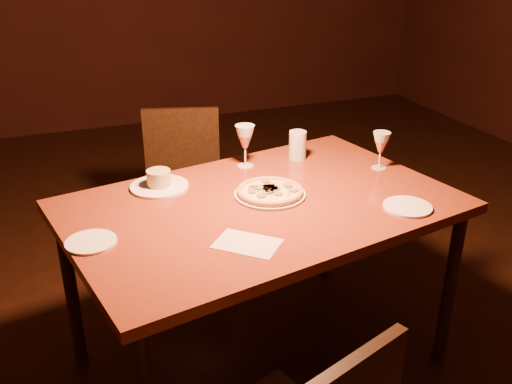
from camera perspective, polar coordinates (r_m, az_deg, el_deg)
name	(u,v)px	position (r m, az deg, el deg)	size (l,w,h in m)	color
floor	(291,314)	(3.01, 3.56, -12.07)	(7.00, 7.00, 0.00)	black
dining_table	(261,218)	(2.30, 0.53, -2.60)	(1.67, 1.24, 0.81)	maroon
chair_far	(183,181)	(3.26, -7.34, 1.09)	(0.54, 0.54, 0.89)	black
pizza_plate	(270,192)	(2.32, 1.40, 0.02)	(0.29, 0.29, 0.03)	white
ramekin_saucer	(159,182)	(2.42, -9.67, 0.98)	(0.24, 0.24, 0.08)	white
wine_glass_far	(245,146)	(2.58, -1.10, 4.60)	(0.09, 0.09, 0.20)	#B25D4A
wine_glass_right	(380,150)	(2.63, 12.34, 4.08)	(0.08, 0.08, 0.17)	#B25D4A
water_tumbler	(298,145)	(2.69, 4.18, 4.68)	(0.08, 0.08, 0.14)	silver
side_plate_left	(91,242)	(2.06, -16.19, -4.82)	(0.18, 0.18, 0.01)	white
side_plate_near	(407,207)	(2.30, 14.91, -1.44)	(0.19, 0.19, 0.01)	white
menu_card	(247,244)	(1.97, -0.89, -5.18)	(0.15, 0.22, 0.00)	beige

